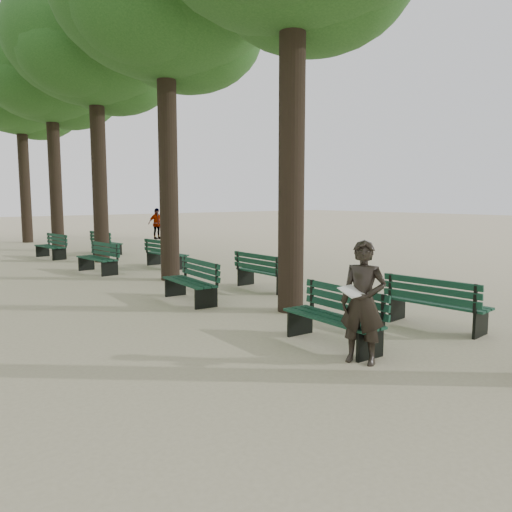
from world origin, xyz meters
TOP-DOWN VIEW (x-y plane):
  - ground at (0.00, 0.00)m, footprint 120.00×120.00m
  - tree_central_3 at (1.50, 13.00)m, footprint 6.00×6.00m
  - tree_central_4 at (1.50, 18.00)m, footprint 6.00×6.00m
  - tree_central_5 at (1.50, 23.00)m, footprint 6.00×6.00m
  - bench_left_0 at (0.37, 0.81)m, footprint 0.69×1.83m
  - bench_left_1 at (0.37, 5.07)m, footprint 0.74×1.85m
  - bench_left_2 at (0.37, 10.51)m, footprint 0.72×1.84m
  - bench_left_3 at (0.37, 15.25)m, footprint 0.75×1.85m
  - bench_right_0 at (2.63, 0.40)m, footprint 0.72×1.84m
  - bench_right_1 at (2.63, 5.19)m, footprint 0.58×1.80m
  - bench_right_2 at (2.63, 10.31)m, footprint 0.73×1.84m
  - bench_right_3 at (2.63, 15.40)m, footprint 0.72×1.84m
  - man_with_map at (0.11, 0.00)m, footprint 0.73×0.77m
  - pedestrian_b at (5.77, 23.93)m, footprint 0.72×1.20m
  - pedestrian_c at (7.63, 20.62)m, footprint 1.03×0.41m

SIDE VIEW (x-z plane):
  - ground at x=0.00m, z-range 0.00..0.00m
  - bench_left_0 at x=0.37m, z-range -0.19..0.73m
  - bench_left_1 at x=0.37m, z-range -0.19..0.73m
  - bench_left_2 at x=0.37m, z-range -0.19..0.73m
  - bench_left_3 at x=0.37m, z-range -0.19..0.73m
  - bench_right_0 at x=2.63m, z-range -0.19..0.73m
  - bench_right_1 at x=2.63m, z-range -0.19..0.73m
  - bench_right_2 at x=2.63m, z-range -0.19..0.73m
  - bench_right_3 at x=2.63m, z-range -0.19..0.73m
  - pedestrian_c at x=7.63m, z-range 0.00..1.72m
  - man_with_map at x=0.11m, z-range 0.00..1.73m
  - pedestrian_b at x=5.77m, z-range 0.00..1.78m
  - tree_central_3 at x=1.50m, z-range 2.68..12.63m
  - tree_central_4 at x=1.50m, z-range 2.68..12.63m
  - tree_central_5 at x=1.50m, z-range 2.68..12.63m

